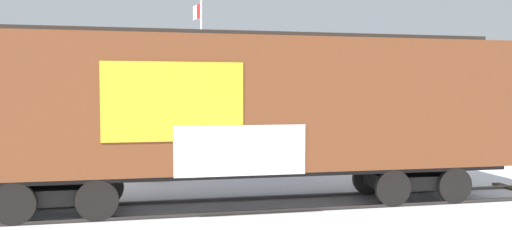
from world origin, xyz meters
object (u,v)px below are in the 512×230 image
(freight_car, at_px, (248,107))
(parked_car_silver, at_px, (120,151))
(parked_car_blue, at_px, (258,145))
(parked_car_tan, at_px, (392,141))
(flagpole, at_px, (200,55))

(freight_car, bearing_deg, parked_car_silver, 120.74)
(parked_car_blue, height_order, parked_car_tan, parked_car_tan)
(flagpole, relative_size, parked_car_silver, 1.74)
(flagpole, bearing_deg, freight_car, -93.64)
(freight_car, height_order, flagpole, flagpole)
(freight_car, distance_m, parked_car_silver, 6.24)
(flagpole, height_order, parked_car_blue, flagpole)
(parked_car_blue, bearing_deg, parked_car_tan, -2.95)
(parked_car_blue, bearing_deg, flagpole, 98.92)
(flagpole, xyz_separation_m, parked_car_tan, (6.53, -7.08, -3.77))
(freight_car, xyz_separation_m, parked_car_tan, (7.32, 5.38, -1.57))
(flagpole, bearing_deg, parked_car_tan, -47.32)
(flagpole, xyz_separation_m, parked_car_blue, (1.07, -6.79, -3.81))
(parked_car_tan, bearing_deg, freight_car, -143.66)
(flagpole, distance_m, parked_car_silver, 9.09)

